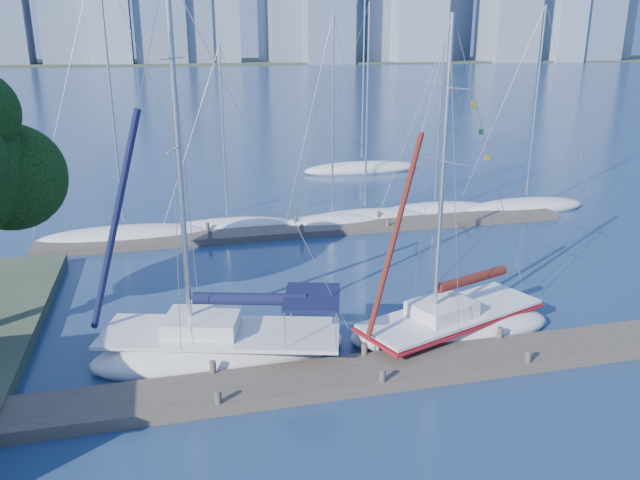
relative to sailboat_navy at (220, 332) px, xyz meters
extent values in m
plane|color=navy|center=(4.60, -2.51, -0.99)|extent=(700.00, 700.00, 0.00)
cube|color=#433B31|center=(4.60, -2.51, -0.79)|extent=(26.00, 2.00, 0.40)
cube|color=#433B31|center=(6.60, 13.49, -0.81)|extent=(30.00, 1.80, 0.36)
cube|color=#38472D|center=(4.60, 317.49, -0.99)|extent=(800.00, 100.00, 1.50)
sphere|color=black|center=(-6.70, 4.27, 4.80)|extent=(3.80, 3.80, 3.80)
ellipsoid|color=silver|center=(0.00, 0.00, -0.73)|extent=(9.09, 5.13, 1.52)
cube|color=silver|center=(0.00, 0.00, -0.03)|extent=(8.41, 4.74, 0.12)
cube|color=silver|center=(-0.58, 0.17, 0.33)|extent=(2.84, 2.44, 0.56)
cylinder|color=silver|center=(-0.97, 0.28, 5.72)|extent=(0.18, 0.18, 11.39)
cylinder|color=silver|center=(1.00, -0.29, 1.14)|extent=(3.96, 1.24, 0.10)
cylinder|color=#101238|center=(1.00, -0.29, 1.24)|extent=(3.73, 1.44, 0.40)
cube|color=#101238|center=(2.99, -0.87, 1.34)|extent=(2.42, 2.82, 0.08)
ellipsoid|color=silver|center=(8.42, -0.21, -0.76)|extent=(8.20, 5.06, 1.37)
cube|color=silver|center=(8.42, -0.21, -0.12)|extent=(7.59, 4.67, 0.11)
cube|color=silver|center=(7.90, -0.40, 0.20)|extent=(2.62, 2.31, 0.50)
cylinder|color=silver|center=(7.56, -0.52, 5.08)|extent=(0.16, 0.16, 10.31)
cylinder|color=silver|center=(9.29, 0.11, 0.93)|extent=(3.50, 1.35, 0.09)
cylinder|color=#4C1610|center=(9.29, 0.11, 1.02)|extent=(3.32, 1.50, 0.36)
cube|color=maroon|center=(8.42, -0.21, -0.27)|extent=(7.78, 4.82, 0.09)
ellipsoid|color=silver|center=(-3.84, 14.64, -0.77)|extent=(9.46, 5.29, 1.19)
cylinder|color=silver|center=(-3.84, 14.64, 6.93)|extent=(0.13, 0.13, 13.67)
ellipsoid|color=silver|center=(1.80, 15.29, -0.81)|extent=(7.69, 4.04, 0.99)
cylinder|color=silver|center=(1.80, 15.29, 4.53)|extent=(0.11, 0.11, 9.23)
ellipsoid|color=silver|center=(7.84, 14.59, -0.80)|extent=(6.56, 4.02, 1.03)
cylinder|color=silver|center=(7.84, 14.59, 5.38)|extent=(0.11, 0.11, 10.87)
ellipsoid|color=silver|center=(10.02, 15.13, -0.80)|extent=(7.90, 2.59, 1.05)
cylinder|color=silver|center=(10.02, 15.13, 5.69)|extent=(0.11, 0.11, 11.45)
ellipsoid|color=silver|center=(14.82, 15.76, -0.80)|extent=(7.73, 3.14, 1.00)
cylinder|color=silver|center=(14.82, 15.76, 4.67)|extent=(0.11, 0.11, 9.48)
ellipsoid|color=silver|center=(20.79, 15.03, -0.78)|extent=(8.46, 4.17, 1.15)
cylinder|color=silver|center=(20.79, 15.03, 5.75)|extent=(0.13, 0.13, 11.38)
ellipsoid|color=silver|center=(14.34, 29.42, -0.76)|extent=(9.78, 2.60, 1.26)
cylinder|color=silver|center=(14.34, 29.42, 7.13)|extent=(0.14, 0.14, 13.94)
cube|color=gray|center=(-42.95, 306.92, 18.77)|extent=(14.63, 17.61, 39.52)
cube|color=#7E8FA3|center=(-21.34, 282.41, 18.29)|extent=(18.18, 19.81, 38.56)
cube|color=slate|center=(0.38, 284.17, 16.82)|extent=(22.31, 16.86, 35.61)
cube|color=gray|center=(96.01, 292.21, 26.61)|extent=(14.09, 17.11, 55.19)
cube|color=#7E8FA3|center=(120.37, 277.09, 26.42)|extent=(25.13, 18.80, 54.81)
cube|color=slate|center=(151.65, 307.01, 22.84)|extent=(17.47, 17.52, 47.65)
cube|color=gray|center=(168.68, 276.43, 20.69)|extent=(23.24, 23.94, 43.35)
cube|color=#7E8FA3|center=(199.09, 276.54, 16.44)|extent=(15.79, 21.38, 34.86)
cube|color=gray|center=(245.85, 299.09, 30.88)|extent=(17.90, 17.08, 63.74)
camera|label=1|loc=(-1.34, -19.35, 9.39)|focal=35.00mm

